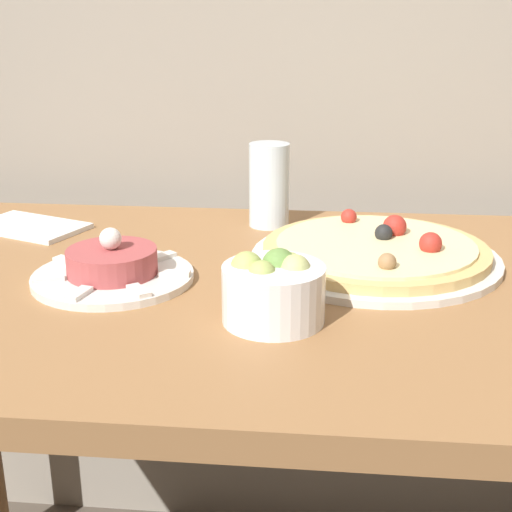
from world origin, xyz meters
TOP-DOWN VIEW (x-y plane):
  - dining_table at (0.00, 0.35)m, footprint 1.28×0.70m
  - pizza_plate at (0.15, 0.44)m, footprint 0.35×0.35m
  - tartare_plate at (-0.19, 0.33)m, footprint 0.21×0.21m
  - small_bowl at (0.03, 0.23)m, footprint 0.12×0.12m
  - drinking_glass at (-0.01, 0.61)m, footprint 0.07×0.07m
  - napkin at (-0.39, 0.55)m, footprint 0.20×0.16m

SIDE VIEW (x-z plane):
  - dining_table at x=0.00m, z-range 0.26..1.01m
  - napkin at x=-0.39m, z-range 0.75..0.76m
  - pizza_plate at x=0.15m, z-range 0.73..0.79m
  - tartare_plate at x=-0.19m, z-range 0.73..0.80m
  - small_bowl at x=0.03m, z-range 0.75..0.83m
  - drinking_glass at x=-0.01m, z-range 0.75..0.88m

